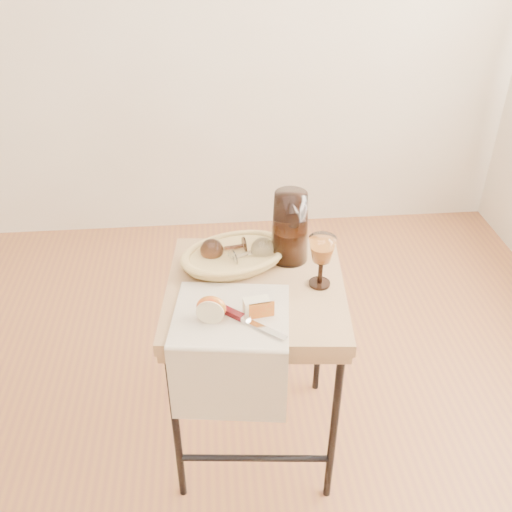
{
  "coord_description": "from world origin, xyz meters",
  "views": [
    {
      "loc": [
        0.18,
        -1.13,
        1.71
      ],
      "look_at": [
        0.3,
        0.23,
        0.8
      ],
      "focal_mm": 40.37,
      "sensor_mm": 36.0,
      "label": 1
    }
  ],
  "objects_px": {
    "wine_goblet": "(321,262)",
    "table_knife": "(248,320)",
    "goblet_lying_a": "(226,248)",
    "apple_half": "(211,308)",
    "goblet_lying_b": "(250,253)",
    "side_table": "(255,367)",
    "bread_basket": "(235,257)",
    "pitcher": "(290,227)",
    "tea_towel": "(231,315)"
  },
  "relations": [
    {
      "from": "pitcher",
      "to": "table_knife",
      "type": "distance_m",
      "value": 0.37
    },
    {
      "from": "bread_basket",
      "to": "tea_towel",
      "type": "bearing_deg",
      "value": -116.34
    },
    {
      "from": "bread_basket",
      "to": "wine_goblet",
      "type": "relative_size",
      "value": 1.88
    },
    {
      "from": "side_table",
      "to": "wine_goblet",
      "type": "height_order",
      "value": "wine_goblet"
    },
    {
      "from": "side_table",
      "to": "goblet_lying_a",
      "type": "relative_size",
      "value": 5.64
    },
    {
      "from": "goblet_lying_b",
      "to": "wine_goblet",
      "type": "height_order",
      "value": "wine_goblet"
    },
    {
      "from": "wine_goblet",
      "to": "table_knife",
      "type": "height_order",
      "value": "wine_goblet"
    },
    {
      "from": "goblet_lying_b",
      "to": "apple_half",
      "type": "xyz_separation_m",
      "value": [
        -0.13,
        -0.26,
        -0.0
      ]
    },
    {
      "from": "pitcher",
      "to": "wine_goblet",
      "type": "distance_m",
      "value": 0.17
    },
    {
      "from": "wine_goblet",
      "to": "apple_half",
      "type": "distance_m",
      "value": 0.36
    },
    {
      "from": "side_table",
      "to": "tea_towel",
      "type": "xyz_separation_m",
      "value": [
        -0.08,
        -0.14,
        0.34
      ]
    },
    {
      "from": "bread_basket",
      "to": "apple_half",
      "type": "distance_m",
      "value": 0.29
    },
    {
      "from": "goblet_lying_b",
      "to": "pitcher",
      "type": "height_order",
      "value": "pitcher"
    },
    {
      "from": "pitcher",
      "to": "apple_half",
      "type": "relative_size",
      "value": 3.3
    },
    {
      "from": "goblet_lying_b",
      "to": "wine_goblet",
      "type": "distance_m",
      "value": 0.24
    },
    {
      "from": "side_table",
      "to": "wine_goblet",
      "type": "relative_size",
      "value": 4.08
    },
    {
      "from": "tea_towel",
      "to": "bread_basket",
      "type": "distance_m",
      "value": 0.26
    },
    {
      "from": "tea_towel",
      "to": "goblet_lying_b",
      "type": "distance_m",
      "value": 0.26
    },
    {
      "from": "side_table",
      "to": "table_knife",
      "type": "xyz_separation_m",
      "value": [
        -0.04,
        -0.18,
        0.35
      ]
    },
    {
      "from": "side_table",
      "to": "goblet_lying_a",
      "type": "xyz_separation_m",
      "value": [
        -0.08,
        0.14,
        0.39
      ]
    },
    {
      "from": "bread_basket",
      "to": "apple_half",
      "type": "bearing_deg",
      "value": -126.91
    },
    {
      "from": "bread_basket",
      "to": "apple_half",
      "type": "relative_size",
      "value": 3.78
    },
    {
      "from": "goblet_lying_a",
      "to": "apple_half",
      "type": "xyz_separation_m",
      "value": [
        -0.05,
        -0.29,
        -0.01
      ]
    },
    {
      "from": "wine_goblet",
      "to": "goblet_lying_b",
      "type": "bearing_deg",
      "value": 149.41
    },
    {
      "from": "tea_towel",
      "to": "pitcher",
      "type": "xyz_separation_m",
      "value": [
        0.2,
        0.28,
        0.11
      ]
    },
    {
      "from": "goblet_lying_b",
      "to": "apple_half",
      "type": "distance_m",
      "value": 0.29
    },
    {
      "from": "goblet_lying_a",
      "to": "pitcher",
      "type": "height_order",
      "value": "pitcher"
    },
    {
      "from": "apple_half",
      "to": "wine_goblet",
      "type": "bearing_deg",
      "value": 33.23
    },
    {
      "from": "goblet_lying_b",
      "to": "side_table",
      "type": "bearing_deg",
      "value": -110.68
    },
    {
      "from": "tea_towel",
      "to": "table_knife",
      "type": "bearing_deg",
      "value": -34.52
    },
    {
      "from": "side_table",
      "to": "goblet_lying_b",
      "type": "xyz_separation_m",
      "value": [
        -0.01,
        0.11,
        0.39
      ]
    },
    {
      "from": "side_table",
      "to": "bread_basket",
      "type": "xyz_separation_m",
      "value": [
        -0.05,
        0.13,
        0.36
      ]
    },
    {
      "from": "tea_towel",
      "to": "goblet_lying_b",
      "type": "xyz_separation_m",
      "value": [
        0.07,
        0.24,
        0.05
      ]
    },
    {
      "from": "pitcher",
      "to": "side_table",
      "type": "bearing_deg",
      "value": -137.75
    },
    {
      "from": "pitcher",
      "to": "goblet_lying_a",
      "type": "bearing_deg",
      "value": 173.21
    },
    {
      "from": "side_table",
      "to": "table_knife",
      "type": "bearing_deg",
      "value": -101.38
    },
    {
      "from": "bread_basket",
      "to": "pitcher",
      "type": "bearing_deg",
      "value": -15.62
    },
    {
      "from": "wine_goblet",
      "to": "pitcher",
      "type": "bearing_deg",
      "value": 115.48
    },
    {
      "from": "bread_basket",
      "to": "goblet_lying_b",
      "type": "relative_size",
      "value": 2.62
    },
    {
      "from": "bread_basket",
      "to": "table_knife",
      "type": "relative_size",
      "value": 1.4
    },
    {
      "from": "goblet_lying_a",
      "to": "pitcher",
      "type": "distance_m",
      "value": 0.21
    },
    {
      "from": "goblet_lying_b",
      "to": "pitcher",
      "type": "xyz_separation_m",
      "value": [
        0.13,
        0.03,
        0.07
      ]
    },
    {
      "from": "bread_basket",
      "to": "pitcher",
      "type": "xyz_separation_m",
      "value": [
        0.17,
        0.01,
        0.09
      ]
    },
    {
      "from": "wine_goblet",
      "to": "bread_basket",
      "type": "bearing_deg",
      "value": 150.94
    },
    {
      "from": "goblet_lying_a",
      "to": "wine_goblet",
      "type": "distance_m",
      "value": 0.31
    },
    {
      "from": "bread_basket",
      "to": "pitcher",
      "type": "relative_size",
      "value": 1.15
    },
    {
      "from": "bread_basket",
      "to": "goblet_lying_b",
      "type": "bearing_deg",
      "value": -42.33
    },
    {
      "from": "pitcher",
      "to": "table_knife",
      "type": "relative_size",
      "value": 1.22
    },
    {
      "from": "bread_basket",
      "to": "wine_goblet",
      "type": "xyz_separation_m",
      "value": [
        0.25,
        -0.14,
        0.06
      ]
    },
    {
      "from": "goblet_lying_b",
      "to": "pitcher",
      "type": "distance_m",
      "value": 0.15
    }
  ]
}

